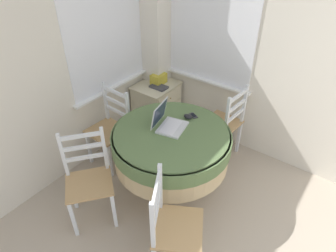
{
  "coord_description": "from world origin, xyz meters",
  "views": [
    {
      "loc": [
        -1.0,
        0.86,
        2.48
      ],
      "look_at": [
        1.0,
        2.34,
        0.69
      ],
      "focal_mm": 32.0,
      "sensor_mm": 36.0,
      "label": 1
    }
  ],
  "objects_px": {
    "dining_chair_near_right_window": "(224,124)",
    "corner_cabinet": "(157,106)",
    "computer_mouse": "(188,117)",
    "dining_chair_camera_near": "(173,227)",
    "dining_chair_near_back_window": "(111,129)",
    "laptop": "(168,122)",
    "book_on_cabinet": "(159,87)",
    "cell_phone": "(193,115)",
    "round_dining_table": "(171,145)",
    "dining_chair_left_flank": "(89,180)",
    "storage_box": "(159,79)"
  },
  "relations": [
    {
      "from": "round_dining_table",
      "to": "corner_cabinet",
      "type": "height_order",
      "value": "round_dining_table"
    },
    {
      "from": "laptop",
      "to": "corner_cabinet",
      "type": "distance_m",
      "value": 1.22
    },
    {
      "from": "dining_chair_near_right_window",
      "to": "dining_chair_camera_near",
      "type": "height_order",
      "value": "same"
    },
    {
      "from": "dining_chair_camera_near",
      "to": "laptop",
      "type": "bearing_deg",
      "value": 39.01
    },
    {
      "from": "laptop",
      "to": "computer_mouse",
      "type": "distance_m",
      "value": 0.25
    },
    {
      "from": "dining_chair_near_back_window",
      "to": "round_dining_table",
      "type": "bearing_deg",
      "value": -88.06
    },
    {
      "from": "dining_chair_camera_near",
      "to": "dining_chair_left_flank",
      "type": "xyz_separation_m",
      "value": [
        -0.05,
        0.92,
        0.0
      ]
    },
    {
      "from": "round_dining_table",
      "to": "dining_chair_near_back_window",
      "type": "height_order",
      "value": "dining_chair_near_back_window"
    },
    {
      "from": "dining_chair_left_flank",
      "to": "cell_phone",
      "type": "bearing_deg",
      "value": -22.11
    },
    {
      "from": "dining_chair_near_right_window",
      "to": "corner_cabinet",
      "type": "height_order",
      "value": "dining_chair_near_right_window"
    },
    {
      "from": "cell_phone",
      "to": "book_on_cabinet",
      "type": "height_order",
      "value": "cell_phone"
    },
    {
      "from": "dining_chair_near_right_window",
      "to": "dining_chair_near_back_window",
      "type": "bearing_deg",
      "value": 130.59
    },
    {
      "from": "dining_chair_near_back_window",
      "to": "laptop",
      "type": "bearing_deg",
      "value": -84.43
    },
    {
      "from": "laptop",
      "to": "book_on_cabinet",
      "type": "xyz_separation_m",
      "value": [
        0.76,
        0.7,
        -0.17
      ]
    },
    {
      "from": "dining_chair_near_back_window",
      "to": "dining_chair_near_right_window",
      "type": "relative_size",
      "value": 1.0
    },
    {
      "from": "computer_mouse",
      "to": "dining_chair_near_right_window",
      "type": "bearing_deg",
      "value": -16.68
    },
    {
      "from": "cell_phone",
      "to": "laptop",
      "type": "bearing_deg",
      "value": 162.85
    },
    {
      "from": "dining_chair_near_back_window",
      "to": "corner_cabinet",
      "type": "height_order",
      "value": "dining_chair_near_back_window"
    },
    {
      "from": "cell_phone",
      "to": "corner_cabinet",
      "type": "relative_size",
      "value": 0.18
    },
    {
      "from": "laptop",
      "to": "dining_chair_near_right_window",
      "type": "bearing_deg",
      "value": -17.05
    },
    {
      "from": "computer_mouse",
      "to": "cell_phone",
      "type": "distance_m",
      "value": 0.08
    },
    {
      "from": "cell_phone",
      "to": "dining_chair_camera_near",
      "type": "xyz_separation_m",
      "value": [
        -1.02,
        -0.48,
        -0.32
      ]
    },
    {
      "from": "computer_mouse",
      "to": "corner_cabinet",
      "type": "height_order",
      "value": "computer_mouse"
    },
    {
      "from": "computer_mouse",
      "to": "dining_chair_near_back_window",
      "type": "bearing_deg",
      "value": 110.49
    },
    {
      "from": "dining_chair_camera_near",
      "to": "corner_cabinet",
      "type": "bearing_deg",
      "value": 41.9
    },
    {
      "from": "dining_chair_camera_near",
      "to": "storage_box",
      "type": "distance_m",
      "value": 2.09
    },
    {
      "from": "laptop",
      "to": "cell_phone",
      "type": "height_order",
      "value": "laptop"
    },
    {
      "from": "corner_cabinet",
      "to": "dining_chair_near_right_window",
      "type": "bearing_deg",
      "value": -91.1
    },
    {
      "from": "cell_phone",
      "to": "storage_box",
      "type": "distance_m",
      "value": 1.04
    },
    {
      "from": "dining_chair_near_back_window",
      "to": "book_on_cabinet",
      "type": "bearing_deg",
      "value": -3.68
    },
    {
      "from": "book_on_cabinet",
      "to": "computer_mouse",
      "type": "bearing_deg",
      "value": -123.64
    },
    {
      "from": "computer_mouse",
      "to": "book_on_cabinet",
      "type": "height_order",
      "value": "computer_mouse"
    },
    {
      "from": "cell_phone",
      "to": "round_dining_table",
      "type": "bearing_deg",
      "value": 176.66
    },
    {
      "from": "laptop",
      "to": "book_on_cabinet",
      "type": "bearing_deg",
      "value": 42.91
    },
    {
      "from": "computer_mouse",
      "to": "dining_chair_camera_near",
      "type": "relative_size",
      "value": 0.1
    },
    {
      "from": "round_dining_table",
      "to": "corner_cabinet",
      "type": "xyz_separation_m",
      "value": [
        0.85,
        0.85,
        -0.29
      ]
    },
    {
      "from": "dining_chair_near_back_window",
      "to": "dining_chair_left_flank",
      "type": "height_order",
      "value": "same"
    },
    {
      "from": "dining_chair_near_right_window",
      "to": "round_dining_table",
      "type": "bearing_deg",
      "value": 168.76
    },
    {
      "from": "cell_phone",
      "to": "dining_chair_near_right_window",
      "type": "height_order",
      "value": "dining_chair_near_right_window"
    },
    {
      "from": "storage_box",
      "to": "round_dining_table",
      "type": "bearing_deg",
      "value": -136.36
    },
    {
      "from": "cell_phone",
      "to": "book_on_cabinet",
      "type": "bearing_deg",
      "value": 60.85
    },
    {
      "from": "book_on_cabinet",
      "to": "dining_chair_near_right_window",
      "type": "bearing_deg",
      "value": -88.61
    },
    {
      "from": "book_on_cabinet",
      "to": "storage_box",
      "type": "bearing_deg",
      "value": 39.13
    },
    {
      "from": "dining_chair_near_right_window",
      "to": "storage_box",
      "type": "xyz_separation_m",
      "value": [
        0.07,
        1.02,
        0.25
      ]
    },
    {
      "from": "computer_mouse",
      "to": "dining_chair_camera_near",
      "type": "height_order",
      "value": "dining_chair_camera_near"
    },
    {
      "from": "cell_phone",
      "to": "dining_chair_camera_near",
      "type": "distance_m",
      "value": 1.17
    },
    {
      "from": "dining_chair_left_flank",
      "to": "storage_box",
      "type": "bearing_deg",
      "value": 15.27
    },
    {
      "from": "laptop",
      "to": "cell_phone",
      "type": "xyz_separation_m",
      "value": [
        0.31,
        -0.1,
        -0.05
      ]
    },
    {
      "from": "laptop",
      "to": "dining_chair_near_right_window",
      "type": "distance_m",
      "value": 0.89
    },
    {
      "from": "round_dining_table",
      "to": "dining_chair_left_flank",
      "type": "height_order",
      "value": "dining_chair_left_flank"
    }
  ]
}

